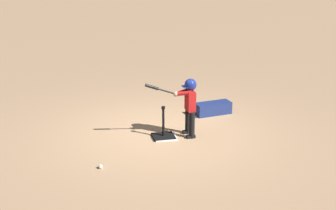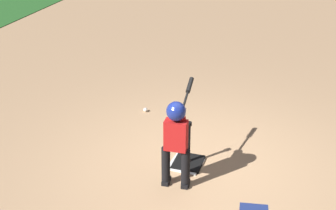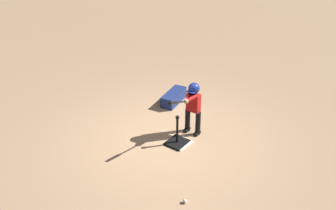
{
  "view_description": "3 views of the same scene",
  "coord_description": "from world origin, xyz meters",
  "px_view_note": "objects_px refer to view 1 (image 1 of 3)",
  "views": [
    {
      "loc": [
        1.88,
        8.86,
        3.67
      ],
      "look_at": [
        -0.06,
        0.54,
        0.79
      ],
      "focal_mm": 50.0,
      "sensor_mm": 36.0,
      "label": 1
    },
    {
      "loc": [
        -5.5,
        -1.15,
        3.62
      ],
      "look_at": [
        -0.09,
        0.52,
        0.91
      ],
      "focal_mm": 50.0,
      "sensor_mm": 36.0,
      "label": 2
    },
    {
      "loc": [
        5.61,
        4.15,
        4.78
      ],
      "look_at": [
        -0.09,
        -0.05,
        0.81
      ],
      "focal_mm": 42.0,
      "sensor_mm": 36.0,
      "label": 3
    }
  ],
  "objects_px": {
    "batting_tee": "(163,133)",
    "batter_child": "(189,100)",
    "baseball": "(100,167)",
    "equipment_bag": "(213,108)"
  },
  "relations": [
    {
      "from": "batting_tee",
      "to": "batter_child",
      "type": "relative_size",
      "value": 0.55
    },
    {
      "from": "batting_tee",
      "to": "baseball",
      "type": "relative_size",
      "value": 8.98
    },
    {
      "from": "baseball",
      "to": "equipment_bag",
      "type": "height_order",
      "value": "equipment_bag"
    },
    {
      "from": "equipment_bag",
      "to": "batter_child",
      "type": "bearing_deg",
      "value": 42.2
    },
    {
      "from": "baseball",
      "to": "batting_tee",
      "type": "bearing_deg",
      "value": -140.55
    },
    {
      "from": "batting_tee",
      "to": "baseball",
      "type": "distance_m",
      "value": 1.79
    },
    {
      "from": "batting_tee",
      "to": "batter_child",
      "type": "bearing_deg",
      "value": 176.82
    },
    {
      "from": "batter_child",
      "to": "baseball",
      "type": "relative_size",
      "value": 16.34
    },
    {
      "from": "equipment_bag",
      "to": "baseball",
      "type": "bearing_deg",
      "value": 29.54
    },
    {
      "from": "batter_child",
      "to": "equipment_bag",
      "type": "distance_m",
      "value": 1.59
    }
  ]
}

